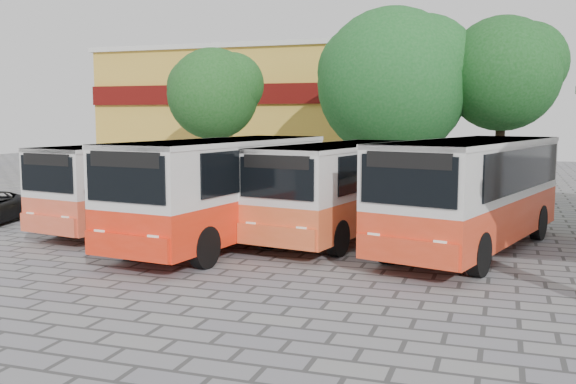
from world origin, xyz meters
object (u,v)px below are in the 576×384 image
(bus_far_left, at_px, (142,179))
(bus_far_right, at_px, (472,187))
(bus_centre_left, at_px, (224,184))
(bus_centre_right, at_px, (342,184))

(bus_far_left, bearing_deg, bus_far_right, 8.69)
(bus_centre_left, height_order, bus_centre_right, bus_centre_left)
(bus_centre_left, xyz_separation_m, bus_far_right, (7.06, 1.45, 0.01))
(bus_centre_left, relative_size, bus_far_right, 0.97)
(bus_centre_right, bearing_deg, bus_far_left, -166.05)
(bus_centre_left, bearing_deg, bus_centre_right, 44.84)
(bus_centre_right, bearing_deg, bus_centre_left, -132.35)
(bus_centre_right, relative_size, bus_far_right, 0.92)
(bus_far_left, distance_m, bus_centre_right, 7.01)
(bus_centre_right, distance_m, bus_far_right, 4.11)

